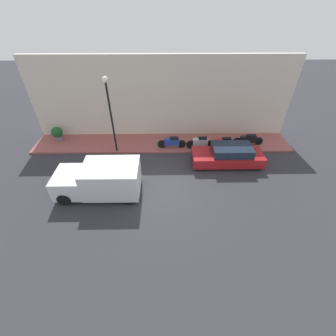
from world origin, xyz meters
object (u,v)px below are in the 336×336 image
object	(u,v)px
parked_car	(228,155)
motorcycle_red	(224,142)
motorcycle_black	(248,139)
potted_plant	(57,133)
motorcycle_blue	(172,142)
scooter_silver	(200,142)
delivery_van	(99,179)
streetlamp	(109,104)

from	to	relation	value
parked_car	motorcycle_red	distance (m)	1.63
motorcycle_black	potted_plant	bearing A→B (deg)	86.34
motorcycle_blue	scooter_silver	distance (m)	1.95
motorcycle_black	potted_plant	size ratio (longest dim) A/B	2.08
motorcycle_red	motorcycle_blue	distance (m)	3.58
delivery_van	motorcycle_blue	bearing A→B (deg)	-43.07
streetlamp	delivery_van	bearing A→B (deg)	177.64
scooter_silver	potted_plant	bearing A→B (deg)	82.82
motorcycle_red	potted_plant	bearing A→B (deg)	83.87
parked_car	motorcycle_black	world-z (taller)	parked_car
potted_plant	streetlamp	bearing A→B (deg)	-107.90
delivery_van	potted_plant	distance (m)	6.89
delivery_van	motorcycle_blue	xyz separation A→B (m)	(4.22, -3.94, -0.35)
motorcycle_blue	streetlamp	bearing A→B (deg)	94.00
parked_car	streetlamp	xyz separation A→B (m)	(1.46, 7.25, 2.81)
delivery_van	motorcycle_black	size ratio (longest dim) A/B	2.11
delivery_van	parked_car	bearing A→B (deg)	-71.40
potted_plant	parked_car	bearing A→B (deg)	-103.89
delivery_van	streetlamp	xyz separation A→B (m)	(3.95, -0.16, 2.52)
delivery_van	motorcycle_red	distance (m)	8.58
motorcycle_red	scooter_silver	world-z (taller)	scooter_silver
scooter_silver	motorcycle_red	bearing A→B (deg)	-89.53
motorcycle_red	potted_plant	size ratio (longest dim) A/B	1.92
motorcycle_black	streetlamp	bearing A→B (deg)	93.56
streetlamp	potted_plant	bearing A→B (deg)	72.10
parked_car	potted_plant	size ratio (longest dim) A/B	4.34
delivery_van	motorcycle_red	world-z (taller)	delivery_van
parked_car	delivery_van	distance (m)	7.83
parked_car	scooter_silver	xyz separation A→B (m)	(1.61, 1.53, -0.04)
delivery_van	motorcycle_blue	world-z (taller)	delivery_van
motorcycle_blue	scooter_silver	xyz separation A→B (m)	(-0.11, -1.94, 0.02)
motorcycle_red	motorcycle_blue	bearing A→B (deg)	88.49
motorcycle_red	motorcycle_blue	world-z (taller)	motorcycle_blue
delivery_van	motorcycle_blue	size ratio (longest dim) A/B	2.28
motorcycle_blue	potted_plant	size ratio (longest dim) A/B	1.92
parked_car	motorcycle_blue	size ratio (longest dim) A/B	2.26
motorcycle_red	streetlamp	xyz separation A→B (m)	(-0.17, 7.36, 2.87)
motorcycle_blue	parked_car	bearing A→B (deg)	-116.37
scooter_silver	streetlamp	xyz separation A→B (m)	(-0.16, 5.72, 2.85)
motorcycle_red	scooter_silver	xyz separation A→B (m)	(-0.01, 1.63, 0.02)
motorcycle_red	potted_plant	world-z (taller)	potted_plant
parked_car	scooter_silver	distance (m)	2.23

